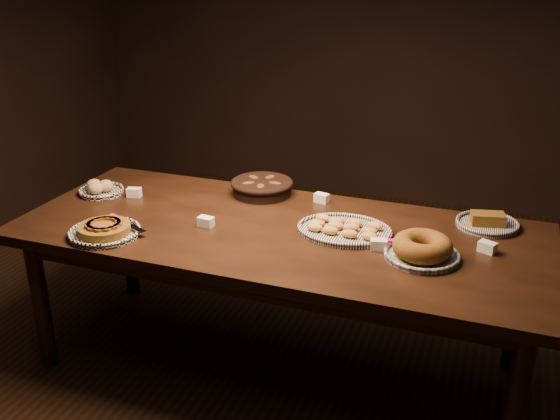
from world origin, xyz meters
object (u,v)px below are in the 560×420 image
(buffet_table, at_px, (278,243))
(apple_tart_plate, at_px, (105,230))
(bundt_cake_plate, at_px, (422,249))
(madeleine_platter, at_px, (344,229))

(buffet_table, xyz_separation_m, apple_tart_plate, (-0.69, -0.33, 0.10))
(buffet_table, xyz_separation_m, bundt_cake_plate, (0.66, -0.08, 0.11))
(buffet_table, xyz_separation_m, madeleine_platter, (0.29, 0.06, 0.09))
(bundt_cake_plate, bearing_deg, madeleine_platter, 177.21)
(apple_tart_plate, relative_size, madeleine_platter, 0.82)
(bundt_cake_plate, bearing_deg, apple_tart_plate, -151.70)
(apple_tart_plate, relative_size, bundt_cake_plate, 1.03)
(buffet_table, relative_size, apple_tart_plate, 6.94)
(buffet_table, distance_m, bundt_cake_plate, 0.67)
(buffet_table, bearing_deg, apple_tart_plate, -154.35)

